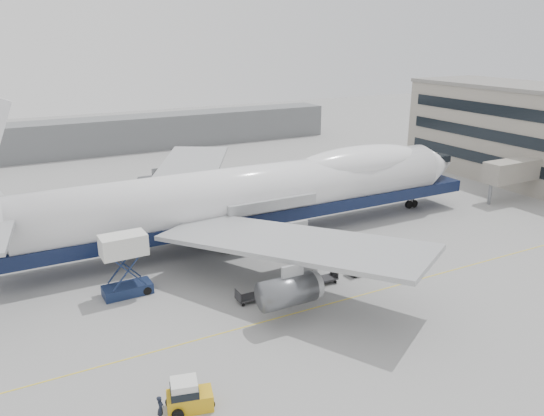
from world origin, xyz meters
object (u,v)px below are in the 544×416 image
catering_truck (125,261)px  ground_worker (161,408)px  baggage_tug (188,396)px  airliner (256,193)px

catering_truck → ground_worker: catering_truck is taller
baggage_tug → ground_worker: size_ratio=1.84×
catering_truck → baggage_tug: bearing=-92.5°
airliner → baggage_tug: airliner is taller
catering_truck → baggage_tug: 18.14m
baggage_tug → ground_worker: 1.89m
airliner → catering_truck: 18.98m
baggage_tug → ground_worker: bearing=-158.8°
catering_truck → airliner: bearing=22.1°
baggage_tug → ground_worker: (-1.88, -0.23, -0.08)m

